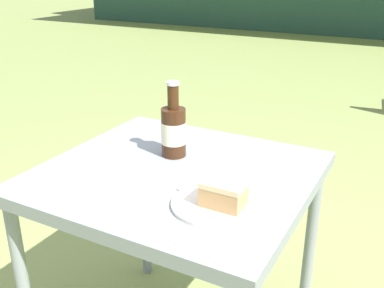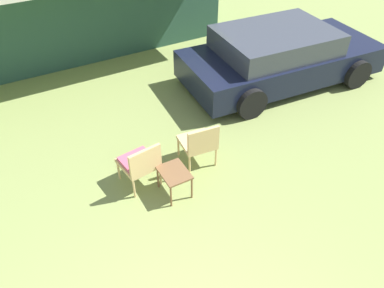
# 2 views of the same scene
# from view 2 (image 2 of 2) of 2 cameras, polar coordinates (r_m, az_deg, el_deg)

# --- Properties ---
(parked_car) EXTENTS (4.51, 2.39, 1.22)m
(parked_car) POSITION_cam_2_polar(r_m,az_deg,el_deg) (8.68, 13.16, 12.90)
(parked_car) COLOR black
(parked_car) RESTS_ON ground_plane
(wicker_chair_cushioned) EXTENTS (0.61, 0.62, 0.84)m
(wicker_chair_cushioned) POSITION_cam_2_polar(r_m,az_deg,el_deg) (5.86, -7.95, -2.76)
(wicker_chair_cushioned) COLOR tan
(wicker_chair_cushioned) RESTS_ON ground_plane
(wicker_chair_plain) EXTENTS (0.59, 0.61, 0.84)m
(wicker_chair_plain) POSITION_cam_2_polar(r_m,az_deg,el_deg) (6.17, 1.10, 0.31)
(wicker_chair_plain) COLOR tan
(wicker_chair_plain) RESTS_ON ground_plane
(garden_side_table) EXTENTS (0.41, 0.51, 0.44)m
(garden_side_table) POSITION_cam_2_polar(r_m,az_deg,el_deg) (5.73, -2.72, -4.67)
(garden_side_table) COLOR brown
(garden_side_table) RESTS_ON ground_plane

